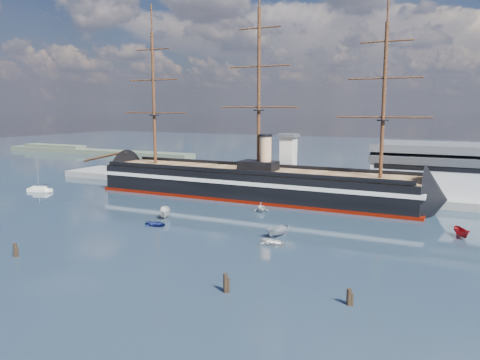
% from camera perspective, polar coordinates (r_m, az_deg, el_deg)
% --- Properties ---
extents(ground, '(600.00, 600.00, 0.00)m').
position_cam_1_polar(ground, '(109.48, -1.75, -4.08)').
color(ground, '#1B2E3D').
rests_on(ground, ground).
extents(quay, '(180.00, 18.00, 2.00)m').
position_cam_1_polar(quay, '(138.39, 8.99, -1.47)').
color(quay, slate).
rests_on(quay, ground).
extents(quay_tower, '(5.00, 5.00, 15.00)m').
position_cam_1_polar(quay_tower, '(136.44, 5.90, 2.58)').
color(quay_tower, silver).
rests_on(quay_tower, ground).
extents(shoreline, '(120.00, 10.00, 4.00)m').
position_cam_1_polar(shoreline, '(268.77, -18.67, 3.42)').
color(shoreline, '#3F4C38').
rests_on(shoreline, ground).
extents(warship, '(112.88, 16.30, 53.94)m').
position_cam_1_polar(warship, '(128.19, 0.72, -0.35)').
color(warship, black).
rests_on(warship, ground).
extents(sailboat, '(7.49, 3.94, 11.50)m').
position_cam_1_polar(sailboat, '(149.40, -23.23, -1.04)').
color(sailboat, beige).
rests_on(sailboat, ground).
extents(motorboat_a, '(7.36, 6.04, 2.84)m').
position_cam_1_polar(motorboat_a, '(106.29, -9.09, -4.58)').
color(motorboat_a, silver).
rests_on(motorboat_a, ground).
extents(motorboat_b, '(1.35, 2.98, 1.36)m').
position_cam_1_polar(motorboat_b, '(99.47, -10.19, -5.54)').
color(motorboat_b, navy).
rests_on(motorboat_b, ground).
extents(motorboat_c, '(6.60, 4.63, 2.48)m').
position_cam_1_polar(motorboat_c, '(90.35, 4.62, -6.89)').
color(motorboat_c, gray).
rests_on(motorboat_c, ground).
extents(motorboat_d, '(6.94, 5.84, 2.37)m').
position_cam_1_polar(motorboat_d, '(111.41, 2.59, -3.86)').
color(motorboat_d, silver).
rests_on(motorboat_d, ground).
extents(motorboat_e, '(2.29, 3.41, 1.48)m').
position_cam_1_polar(motorboat_e, '(84.93, 4.15, -7.91)').
color(motorboat_e, silver).
rests_on(motorboat_e, ground).
extents(motorboat_f, '(6.12, 4.48, 2.31)m').
position_cam_1_polar(motorboat_f, '(98.86, 25.38, -6.35)').
color(motorboat_f, maroon).
rests_on(motorboat_f, ground).
extents(piling_near_left, '(0.64, 0.64, 2.97)m').
position_cam_1_polar(piling_near_left, '(86.85, -25.68, -8.40)').
color(piling_near_left, black).
rests_on(piling_near_left, ground).
extents(piling_near_right, '(0.64, 0.64, 3.31)m').
position_cam_1_polar(piling_near_right, '(64.13, -1.78, -13.54)').
color(piling_near_right, black).
rests_on(piling_near_right, ground).
extents(piling_far_right, '(0.64, 0.64, 2.83)m').
position_cam_1_polar(piling_far_right, '(61.91, 13.11, -14.62)').
color(piling_far_right, black).
rests_on(piling_far_right, ground).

